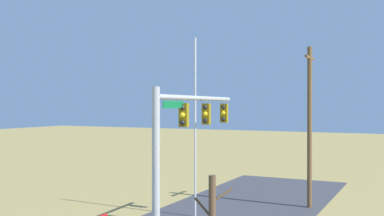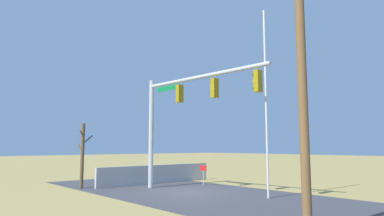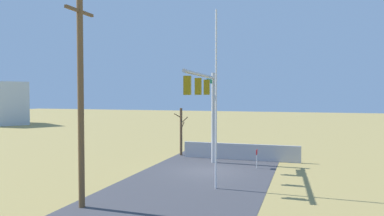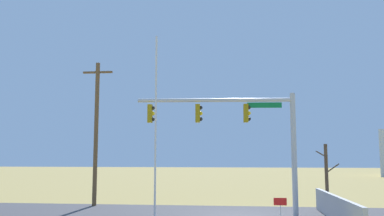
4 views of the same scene
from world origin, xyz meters
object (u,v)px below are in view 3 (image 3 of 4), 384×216
(signal_mast, at_px, (206,98))
(flagpole, at_px, (216,100))
(distant_building, at_px, (2,103))
(utility_pole, at_px, (81,99))
(bare_tree, at_px, (181,131))
(open_sign, at_px, (257,154))

(signal_mast, distance_m, flagpole, 4.64)
(distant_building, bearing_deg, utility_pole, 169.50)
(utility_pole, relative_size, bare_tree, 2.39)
(bare_tree, bearing_deg, utility_pole, -178.63)
(signal_mast, xyz_separation_m, distant_building, (24.47, 40.40, -1.20))
(utility_pole, distance_m, distant_building, 50.21)
(signal_mast, xyz_separation_m, bare_tree, (4.86, 3.36, -2.65))
(flagpole, xyz_separation_m, utility_pole, (-4.72, 4.71, 0.08))
(bare_tree, distance_m, distant_building, 41.93)
(signal_mast, xyz_separation_m, utility_pole, (-9.05, 3.03, 0.03))
(bare_tree, bearing_deg, distant_building, 62.10)
(utility_pole, relative_size, distant_building, 1.05)
(utility_pole, bearing_deg, flagpole, -44.96)
(signal_mast, relative_size, bare_tree, 2.23)
(signal_mast, xyz_separation_m, open_sign, (1.48, -2.99, -3.67))
(signal_mast, bearing_deg, utility_pole, 161.47)
(flagpole, relative_size, open_sign, 7.43)
(flagpole, xyz_separation_m, open_sign, (5.81, -1.32, -3.63))
(open_sign, height_order, distant_building, distant_building)
(bare_tree, bearing_deg, open_sign, -117.97)
(signal_mast, height_order, flagpole, flagpole)
(flagpole, distance_m, bare_tree, 10.80)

